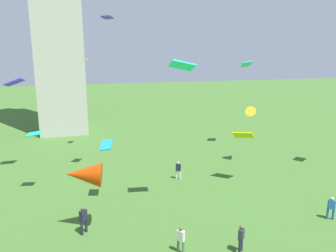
% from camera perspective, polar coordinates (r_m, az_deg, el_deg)
% --- Properties ---
extents(person_1, '(0.49, 0.43, 1.63)m').
position_cam_1_polar(person_1, '(28.35, 1.87, -7.78)').
color(person_1, silver).
rests_on(person_1, ground_plane).
extents(person_2, '(0.44, 0.47, 1.57)m').
position_cam_1_polar(person_2, '(18.62, 2.32, -19.55)').
color(person_2, '#51754C').
rests_on(person_2, ground_plane).
extents(person_3, '(0.49, 0.49, 1.68)m').
position_cam_1_polar(person_3, '(19.03, 13.04, -18.91)').
color(person_3, '#1E2333').
rests_on(person_3, ground_plane).
extents(person_4, '(0.48, 0.42, 1.61)m').
position_cam_1_polar(person_4, '(24.41, 27.34, -12.79)').
color(person_4, '#235693').
rests_on(person_4, ground_plane).
extents(person_5, '(0.51, 0.53, 1.80)m').
position_cam_1_polar(person_5, '(20.89, -15.00, -15.76)').
color(person_5, '#1E2333').
rests_on(person_5, ground_plane).
extents(kite_flying_0, '(2.04, 2.08, 1.65)m').
position_cam_1_polar(kite_flying_0, '(32.81, 14.85, 2.17)').
color(kite_flying_0, gold).
extents(kite_flying_1, '(1.08, 1.36, 0.66)m').
position_cam_1_polar(kite_flying_1, '(23.62, -11.05, -3.32)').
color(kite_flying_1, '#198DED').
extents(kite_flying_2, '(1.77, 1.32, 0.84)m').
position_cam_1_polar(kite_flying_2, '(31.52, -25.97, 7.09)').
color(kite_flying_2, '#3A2DE5').
extents(kite_flying_3, '(1.23, 1.39, 0.21)m').
position_cam_1_polar(kite_flying_3, '(27.84, -10.89, 18.68)').
color(kite_flying_3, '#3D2EC4').
extents(kite_flying_4, '(0.91, 1.04, 0.17)m').
position_cam_1_polar(kite_flying_4, '(36.62, -14.47, 11.56)').
color(kite_flying_4, orange).
extents(kite_flying_5, '(2.45, 1.87, 1.66)m').
position_cam_1_polar(kite_flying_5, '(20.06, -14.95, -8.44)').
color(kite_flying_5, '#C63606').
extents(kite_flying_6, '(1.23, 1.01, 0.33)m').
position_cam_1_polar(kite_flying_6, '(26.68, -22.94, -1.28)').
color(kite_flying_6, '#14D9AE').
extents(kite_flying_7, '(1.59, 1.77, 0.83)m').
position_cam_1_polar(kite_flying_7, '(38.04, 13.99, 10.78)').
color(kite_flying_7, '#29CFC3').
extents(kite_flying_8, '(1.58, 1.18, 0.83)m').
position_cam_1_polar(kite_flying_8, '(21.00, 2.59, 10.84)').
color(kite_flying_8, '#1CECBC').
extents(kite_flying_9, '(1.96, 1.87, 0.88)m').
position_cam_1_polar(kite_flying_9, '(27.53, 13.42, -1.59)').
color(kite_flying_9, '#C5D506').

